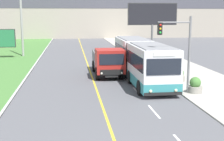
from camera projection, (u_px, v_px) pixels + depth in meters
The scene contains 7 objects.
city_bus at pixel (141, 60), 25.68m from camera, with size 2.68×12.94×3.17m.
dump_truck at pixel (109, 62), 26.74m from camera, with size 2.43×6.50×2.48m.
utility_pole_far at pixel (21, 13), 39.04m from camera, with size 1.80×0.28×10.70m.
traffic_light_mast at pixel (179, 45), 20.49m from camera, with size 2.28×0.32×5.21m.
billboard_large at pixel (152, 16), 36.27m from camera, with size 5.84×0.24×6.60m.
planter_round_near at pixel (195, 86), 21.07m from camera, with size 0.94×0.94×1.09m.
planter_round_second at pixel (179, 75), 24.65m from camera, with size 0.94×0.94×1.08m.
Camera 1 is at (-1.76, -8.39, 5.34)m, focal length 50.00 mm.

